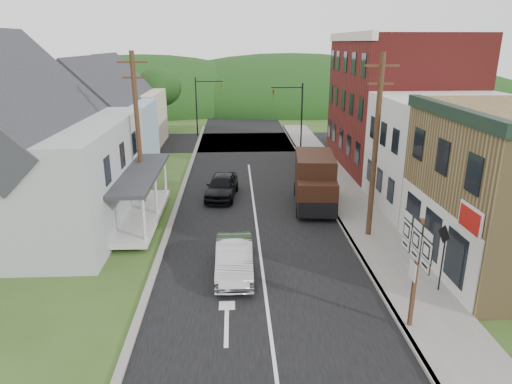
{
  "coord_description": "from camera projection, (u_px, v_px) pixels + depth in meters",
  "views": [
    {
      "loc": [
        -1.14,
        -17.53,
        9.41
      ],
      "look_at": [
        -0.07,
        4.35,
        2.2
      ],
      "focal_mm": 32.0,
      "sensor_mm": 36.0,
      "label": 1
    }
  ],
  "objects": [
    {
      "name": "ground",
      "position": [
        263.0,
        272.0,
        19.62
      ],
      "size": [
        120.0,
        120.0,
        0.0
      ],
      "primitive_type": "plane",
      "color": "#2D4719",
      "rests_on": "ground"
    },
    {
      "name": "utility_pole_left",
      "position": [
        138.0,
        132.0,
        25.46
      ],
      "size": [
        1.6,
        0.26,
        9.0
      ],
      "color": "#472D19",
      "rests_on": "ground"
    },
    {
      "name": "tree_left_c",
      "position": [
        6.0,
        89.0,
        35.86
      ],
      "size": [
        5.8,
        5.8,
        8.41
      ],
      "color": "#382616",
      "rests_on": "ground"
    },
    {
      "name": "forested_ridge",
      "position": [
        241.0,
        105.0,
        71.8
      ],
      "size": [
        90.0,
        30.0,
        16.0
      ],
      "primitive_type": "ellipsoid",
      "color": "black",
      "rests_on": "ground"
    },
    {
      "name": "warning_sign",
      "position": [
        443.0,
        249.0,
        17.38
      ],
      "size": [
        0.17,
        0.76,
        2.76
      ],
      "rotation": [
        0.0,
        0.0,
        0.16
      ],
      "color": "black",
      "rests_on": "sidewalk_right"
    },
    {
      "name": "dark_sedan",
      "position": [
        222.0,
        186.0,
        28.84
      ],
      "size": [
        2.32,
        4.6,
        1.5
      ],
      "primitive_type": "imported",
      "rotation": [
        0.0,
        0.0,
        -0.13
      ],
      "color": "black",
      "rests_on": "ground"
    },
    {
      "name": "sidewalk_right",
      "position": [
        352.0,
        205.0,
        27.46
      ],
      "size": [
        2.8,
        55.0,
        0.15
      ],
      "primitive_type": "cube",
      "color": "slate",
      "rests_on": "ground"
    },
    {
      "name": "utility_pole_right",
      "position": [
        375.0,
        147.0,
        21.75
      ],
      "size": [
        1.6,
        0.26,
        9.0
      ],
      "color": "#472D19",
      "rests_on": "ground"
    },
    {
      "name": "delivery_van",
      "position": [
        315.0,
        181.0,
        27.08
      ],
      "size": [
        2.73,
        5.67,
        3.06
      ],
      "rotation": [
        0.0,
        0.0,
        -0.1
      ],
      "color": "black",
      "rests_on": "ground"
    },
    {
      "name": "house_blue",
      "position": [
        102.0,
        123.0,
        34.09
      ],
      "size": [
        7.14,
        8.16,
        7.28
      ],
      "color": "#8FADC3",
      "rests_on": "ground"
    },
    {
      "name": "silver_sedan",
      "position": [
        234.0,
        259.0,
        19.24
      ],
      "size": [
        1.54,
        4.37,
        1.44
      ],
      "primitive_type": "imported",
      "rotation": [
        0.0,
        0.0,
        -0.0
      ],
      "color": "#A7A7AC",
      "rests_on": "ground"
    },
    {
      "name": "curb_left",
      "position": [
        176.0,
        208.0,
        26.98
      ],
      "size": [
        0.3,
        55.0,
        0.12
      ],
      "primitive_type": "cube",
      "color": "slate",
      "rests_on": "ground"
    },
    {
      "name": "house_cream",
      "position": [
        123.0,
        106.0,
        42.6
      ],
      "size": [
        7.14,
        8.16,
        7.28
      ],
      "color": "beige",
      "rests_on": "ground"
    },
    {
      "name": "route_sign_cluster",
      "position": [
        416.0,
        258.0,
        14.9
      ],
      "size": [
        0.21,
        2.24,
        3.93
      ],
      "rotation": [
        0.0,
        0.0,
        0.02
      ],
      "color": "#472D19",
      "rests_on": "sidewalk_right"
    },
    {
      "name": "road",
      "position": [
        253.0,
        197.0,
        29.11
      ],
      "size": [
        9.0,
        90.0,
        0.02
      ],
      "primitive_type": "cube",
      "color": "black",
      "rests_on": "ground"
    },
    {
      "name": "curb_right",
      "position": [
        330.0,
        205.0,
        27.4
      ],
      "size": [
        0.2,
        55.0,
        0.15
      ],
      "primitive_type": "cube",
      "color": "slate",
      "rests_on": "ground"
    },
    {
      "name": "traffic_signal_right",
      "position": [
        294.0,
        108.0,
        40.94
      ],
      "size": [
        2.87,
        0.2,
        6.0
      ],
      "color": "black",
      "rests_on": "ground"
    },
    {
      "name": "traffic_signal_left",
      "position": [
        203.0,
        100.0,
        47.19
      ],
      "size": [
        2.87,
        0.2,
        6.0
      ],
      "color": "black",
      "rests_on": "ground"
    },
    {
      "name": "cross_road",
      "position": [
        246.0,
        142.0,
        45.24
      ],
      "size": [
        60.0,
        9.0,
        0.02
      ],
      "primitive_type": "cube",
      "color": "black",
      "rests_on": "ground"
    },
    {
      "name": "storefront_white",
      "position": [
        450.0,
        155.0,
        26.24
      ],
      "size": [
        8.0,
        7.0,
        6.5
      ],
      "primitive_type": "cube",
      "color": "silver",
      "rests_on": "ground"
    },
    {
      "name": "storefront_red",
      "position": [
        397.0,
        103.0,
        34.71
      ],
      "size": [
        8.0,
        12.0,
        10.0
      ],
      "primitive_type": "cube",
      "color": "maroon",
      "rests_on": "ground"
    },
    {
      "name": "house_gray",
      "position": [
        23.0,
        148.0,
        23.44
      ],
      "size": [
        10.2,
        12.24,
        8.35
      ],
      "color": "#B0B3B6",
      "rests_on": "ground"
    },
    {
      "name": "tree_left_d",
      "position": [
        159.0,
        87.0,
        48.04
      ],
      "size": [
        4.8,
        4.8,
        6.94
      ],
      "color": "#382616",
      "rests_on": "ground"
    }
  ]
}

